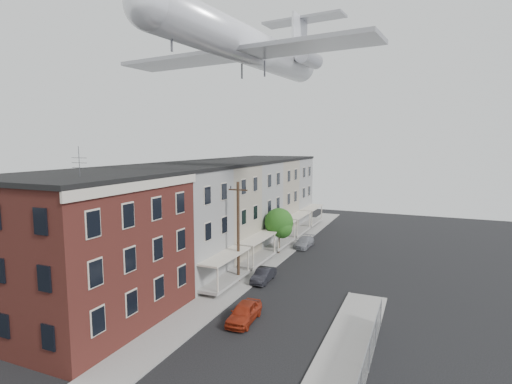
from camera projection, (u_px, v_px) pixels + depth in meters
The scene contains 15 objects.
sidewalk_left at pixel (265, 263), 41.07m from camera, with size 3.00×62.00×0.12m, color gray.
curb_left at pixel (278, 265), 40.50m from camera, with size 0.15×62.00×0.14m, color gray.
curb_right at pixel (306, 378), 20.91m from camera, with size 0.15×26.00×0.14m, color gray.
corner_building at pixel (85, 248), 27.45m from camera, with size 10.31×12.30×12.15m.
row_house_a at pixel (168, 223), 36.11m from camera, with size 11.98×7.00×10.30m.
row_house_b at pixel (207, 211), 42.50m from camera, with size 11.98×7.00×10.30m.
row_house_c at pixel (235, 202), 48.90m from camera, with size 11.98×7.00×10.30m.
row_house_d at pixel (258, 195), 55.29m from camera, with size 11.98×7.00×10.30m.
row_house_e at pixel (275, 190), 61.68m from camera, with size 11.98×7.00×10.30m.
utility_pole at pixel (238, 231), 35.06m from camera, with size 1.80×0.26×9.00m.
street_tree at pixel (280, 224), 44.15m from camera, with size 3.22×3.20×5.20m.
car_near at pixel (244, 312), 27.65m from camera, with size 1.58×3.93×1.34m, color maroon.
car_mid at pixel (263, 275), 35.70m from camera, with size 1.27×3.63×1.20m, color black.
car_far at pixel (304, 242), 47.47m from camera, with size 1.68×4.14×1.20m, color gray.
airplane at pixel (251, 47), 34.56m from camera, with size 23.48×26.81×7.72m.
Camera 1 is at (9.31, -13.02, 12.33)m, focal length 28.00 mm.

